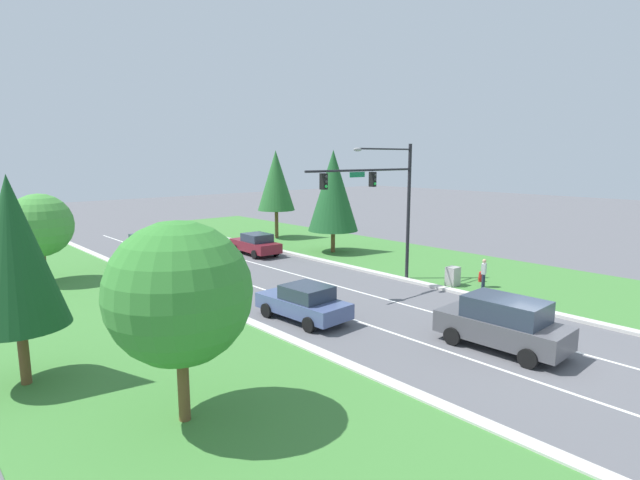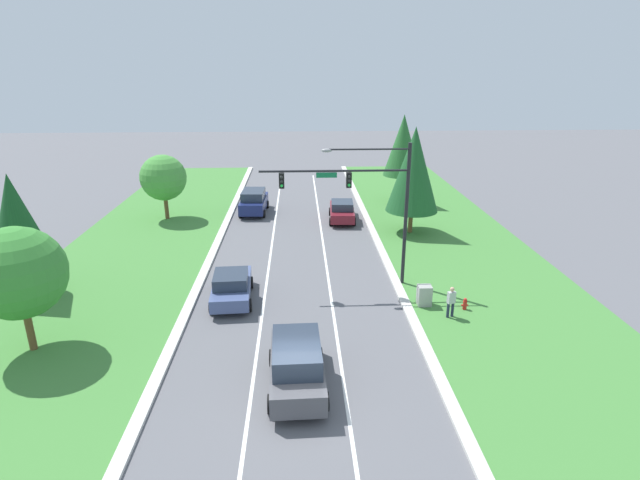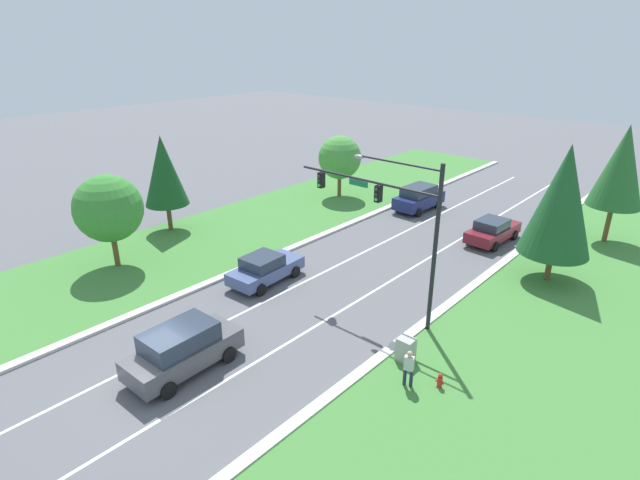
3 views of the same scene
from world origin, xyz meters
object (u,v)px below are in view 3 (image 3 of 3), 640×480
Objects in this scene: conifer_far_right_tree at (562,200)px; oak_far_left_tree at (340,158)px; navy_suv at (419,198)px; traffic_signal_mast at (394,213)px; utility_cabinet at (406,350)px; graphite_suv at (183,349)px; conifer_mid_left_tree at (164,171)px; pedestrian at (409,367)px; fire_hydrant at (440,381)px; conifer_near_right_tree at (621,166)px; slate_blue_sedan at (265,268)px; oak_near_left_tree at (108,209)px; burgundy_sedan at (493,230)px.

conifer_far_right_tree is 19.50m from oak_far_left_tree.
traffic_signal_mast is at bearing -61.28° from navy_suv.
utility_cabinet is at bearing -98.80° from conifer_far_right_tree.
conifer_mid_left_tree is at bearing 147.38° from graphite_suv.
fire_hydrant is at bearing -160.17° from pedestrian.
conifer_near_right_tree is at bearing 11.60° from oak_far_left_tree.
slate_blue_sedan is at bearing 112.36° from graphite_suv.
traffic_signal_mast is 7.19m from pedestrian.
slate_blue_sedan is 0.59× the size of conifer_near_right_tree.
conifer_far_right_tree is (-0.91, -8.41, -0.43)m from conifer_near_right_tree.
conifer_mid_left_tree is (-18.12, -0.81, -0.98)m from traffic_signal_mast.
oak_far_left_tree is at bearing 136.51° from utility_cabinet.
conifer_mid_left_tree is at bearing -177.43° from traffic_signal_mast.
traffic_signal_mast reaches higher than utility_cabinet.
slate_blue_sedan is at bearing -86.92° from navy_suv.
graphite_suv is at bearing -135.02° from utility_cabinet.
oak_far_left_tree is (-14.28, 13.41, -1.94)m from traffic_signal_mast.
oak_far_left_tree is at bearing 113.06° from graphite_suv.
oak_near_left_tree is (-18.19, -3.46, 3.12)m from utility_cabinet.
traffic_signal_mast reaches higher than conifer_far_right_tree.
oak_far_left_tree is at bearing -62.23° from pedestrian.
navy_suv reaches higher than utility_cabinet.
graphite_suv is 24.66m from navy_suv.
fire_hydrant is (12.19, -18.38, -0.67)m from navy_suv.
oak_near_left_tree is at bearing -63.09° from conifer_mid_left_tree.
conifer_far_right_tree reaches higher than utility_cabinet.
oak_far_left_tree is (-18.97, 4.33, -1.36)m from conifer_far_right_tree.
graphite_suv is 0.63× the size of conifer_far_right_tree.
navy_suv reaches higher than fire_hydrant.
oak_near_left_tree is (-8.14, -4.60, 2.87)m from slate_blue_sedan.
pedestrian reaches higher than fire_hydrant.
conifer_far_right_tree is at bearing 63.78° from graphite_suv.
conifer_near_right_tree is at bearing 82.29° from utility_cabinet.
oak_near_left_tree is at bearing -93.09° from oak_far_left_tree.
utility_cabinet is 23.78m from oak_far_left_tree.
traffic_signal_mast is at bearing 2.57° from conifer_mid_left_tree.
traffic_signal_mast is 1.02× the size of conifer_near_right_tree.
conifer_mid_left_tree reaches higher than oak_far_left_tree.
slate_blue_sedan is at bearing -137.82° from conifer_far_right_tree.
oak_near_left_tree is (-20.16, -2.88, 3.35)m from fire_hydrant.
conifer_near_right_tree reaches higher than oak_far_left_tree.
utility_cabinet is (6.60, 6.59, -0.46)m from graphite_suv.
graphite_suv is 0.94× the size of oak_far_left_tree.
burgundy_sedan is at bearing 78.89° from graphite_suv.
conifer_far_right_tree is at bearing 23.46° from conifer_mid_left_tree.
oak_near_left_tree is at bearing -108.05° from navy_suv.
conifer_mid_left_tree is (-23.72, -18.30, -0.83)m from conifer_near_right_tree.
oak_near_left_tree reaches higher than slate_blue_sedan.
fire_hydrant is (12.02, -1.72, -0.48)m from slate_blue_sedan.
graphite_suv is at bearing -109.15° from conifer_near_right_tree.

